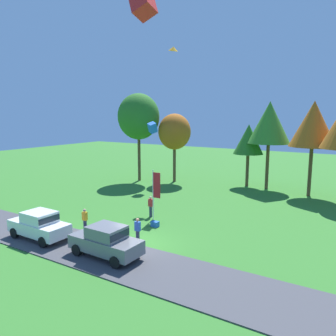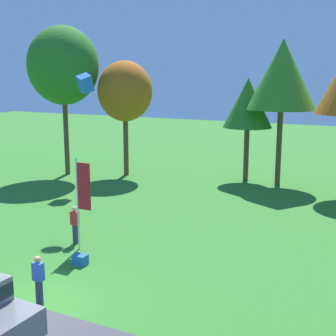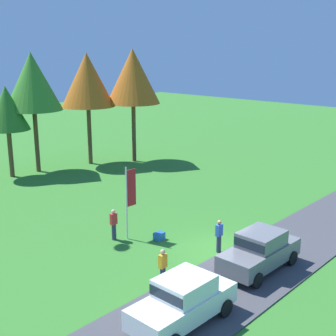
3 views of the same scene
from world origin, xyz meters
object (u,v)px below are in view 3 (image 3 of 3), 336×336
tree_lone_near (32,82)px  car_sedan_near_entrance (183,299)px  flag_banner (130,193)px  person_beside_suv (114,224)px  car_sedan_far_end (260,250)px  tree_far_left (133,77)px  person_on_lawn (163,267)px  cooler_box (159,236)px  tree_right_of_center (7,109)px  tree_far_right (87,80)px  person_watching_sky (219,236)px

tree_lone_near → car_sedan_near_entrance: bearing=-110.7°
flag_banner → person_beside_suv: bearing=150.2°
car_sedan_far_end → person_beside_suv: bearing=105.6°
tree_far_left → person_on_lawn: bearing=-130.8°
flag_banner → cooler_box: bearing=-58.4°
tree_right_of_center → cooler_box: (-1.32, -17.30, -5.21)m
car_sedan_far_end → person_on_lawn: car_sedan_far_end is taller
person_on_lawn → flag_banner: bearing=61.0°
tree_right_of_center → car_sedan_far_end: bearing=-92.0°
car_sedan_far_end → cooler_box: bearing=95.1°
person_beside_suv → tree_far_left: size_ratio=0.17×
person_on_lawn → car_sedan_near_entrance: bearing=-122.6°
person_beside_suv → cooler_box: size_ratio=3.05×
person_on_lawn → tree_far_right: size_ratio=0.18×
car_sedan_near_entrance → person_on_lawn: bearing=57.4°
person_watching_sky → person_on_lawn: same height
person_on_lawn → flag_banner: 5.84m
car_sedan_far_end → person_on_lawn: (-4.07, 2.32, -0.16)m
tree_lone_near → tree_far_right: (4.59, -1.11, -0.06)m
cooler_box → tree_far_left: bearing=50.4°
person_beside_suv → person_watching_sky: size_ratio=1.00×
tree_right_of_center → flag_banner: tree_right_of_center is taller
car_sedan_near_entrance → tree_lone_near: tree_lone_near is taller
tree_far_right → cooler_box: bearing=-117.1°
car_sedan_far_end → person_watching_sky: car_sedan_far_end is taller
car_sedan_near_entrance → person_beside_suv: size_ratio=2.59×
person_beside_suv → tree_lone_near: tree_lone_near is taller
person_watching_sky → tree_right_of_center: tree_right_of_center is taller
person_on_lawn → flag_banner: (2.72, 4.89, 1.66)m
car_sedan_far_end → cooler_box: car_sedan_far_end is taller
tree_right_of_center → tree_lone_near: size_ratio=0.74×
tree_lone_near → person_watching_sky: bearing=-97.6°
car_sedan_near_entrance → car_sedan_far_end: bearing=2.0°
tree_right_of_center → person_on_lawn: bearing=-103.1°
person_on_lawn → cooler_box: (3.55, 3.54, -0.68)m
tree_right_of_center → tree_far_left: bearing=-19.1°
person_watching_sky → flag_banner: (-1.71, 4.65, 1.66)m
tree_lone_near → tree_far_left: 8.50m
car_sedan_near_entrance → tree_right_of_center: 24.63m
person_beside_suv → tree_right_of_center: bearing=79.3°
person_watching_sky → tree_right_of_center: 21.09m
tree_right_of_center → cooler_box: bearing=-94.4°
person_beside_suv → person_watching_sky: same height
person_watching_sky → tree_right_of_center: bearing=88.8°
car_sedan_far_end → tree_lone_near: 24.05m
car_sedan_far_end → tree_lone_near: size_ratio=0.46×
car_sedan_far_end → tree_far_left: tree_far_left is taller
car_sedan_far_end → tree_right_of_center: bearing=88.0°
person_beside_suv → person_on_lawn: bearing=-109.8°
car_sedan_far_end → flag_banner: flag_banner is taller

